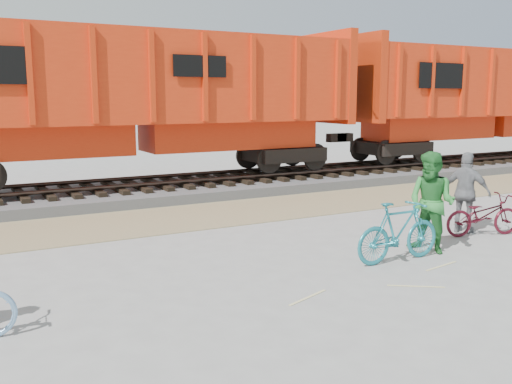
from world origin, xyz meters
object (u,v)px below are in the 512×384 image
person_man (432,203)px  person_woman (466,193)px  hopper_car_right (485,96)px  hopper_car_center (135,96)px  bicycle_maroon (483,215)px  bicycle_teal (399,232)px

person_man → person_woman: size_ratio=1.09×
hopper_car_right → person_woman: size_ratio=7.78×
person_man → person_woman: (1.89, 0.82, -0.08)m
hopper_car_center → person_woman: bearing=-58.0°
bicycle_maroon → hopper_car_right: bearing=-34.2°
bicycle_teal → bicycle_maroon: bicycle_teal is taller
hopper_car_right → bicycle_maroon: bearing=-139.8°
bicycle_maroon → person_woman: (-0.10, 0.40, 0.44)m
hopper_car_right → bicycle_teal: hopper_car_right is taller
hopper_car_right → person_woman: hopper_car_right is taller
hopper_car_right → bicycle_teal: size_ratio=7.47×
bicycle_maroon → hopper_car_center: bearing=46.9°
person_man → person_woman: 2.06m
bicycle_teal → person_man: 1.10m
person_man → hopper_car_center: bearing=-177.5°
hopper_car_right → person_man: hopper_car_right is taller
bicycle_teal → person_woman: bearing=-70.1°
hopper_car_center → bicycle_maroon: bearing=-58.7°
hopper_car_center → bicycle_teal: 9.55m
bicycle_teal → person_man: size_ratio=0.96×
hopper_car_center → bicycle_teal: size_ratio=7.47×
bicycle_teal → person_man: person_man is taller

